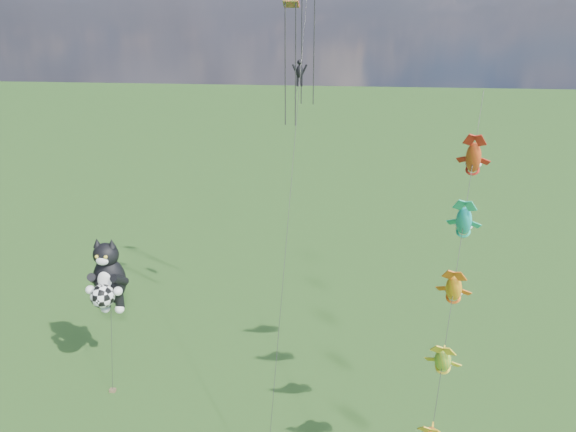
{
  "coord_description": "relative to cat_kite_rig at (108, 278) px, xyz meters",
  "views": [
    {
      "loc": [
        13.65,
        -24.04,
        24.85
      ],
      "look_at": [
        10.23,
        10.74,
        11.28
      ],
      "focal_mm": 35.0,
      "sensor_mm": 36.0,
      "label": 1
    }
  ],
  "objects": [
    {
      "name": "fish_windsock_rig",
      "position": [
        21.26,
        -6.99,
        4.08
      ],
      "size": [
        4.43,
        15.4,
        20.16
      ],
      "rotation": [
        0.0,
        0.0,
        0.05
      ],
      "color": "brown",
      "rests_on": "ground"
    },
    {
      "name": "cat_kite_rig",
      "position": [
        0.0,
        0.0,
        0.0
      ],
      "size": [
        2.54,
        4.21,
        10.05
      ],
      "rotation": [
        0.0,
        0.0,
        0.2
      ],
      "color": "brown",
      "rests_on": "ground"
    },
    {
      "name": "parafoil_rig",
      "position": [
        12.54,
        4.76,
        13.75
      ],
      "size": [
        2.08,
        17.57,
        26.94
      ],
      "rotation": [
        0.0,
        0.0,
        0.03
      ],
      "color": "brown",
      "rests_on": "ground"
    }
  ]
}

